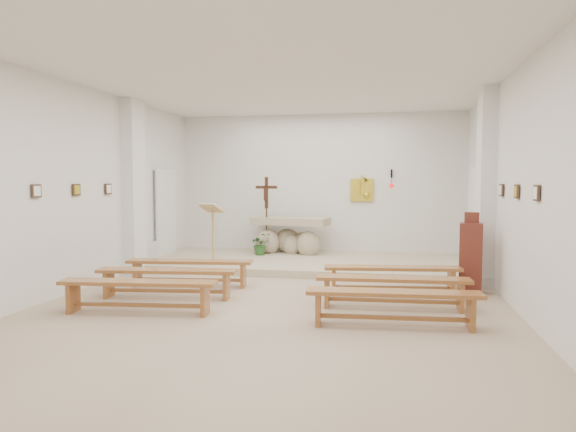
% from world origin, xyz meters
% --- Properties ---
extents(ground, '(7.00, 10.00, 0.00)m').
position_xyz_m(ground, '(0.00, 0.00, 0.00)').
color(ground, '#C8AE90').
rests_on(ground, ground).
extents(wall_left, '(0.02, 10.00, 3.50)m').
position_xyz_m(wall_left, '(-3.49, 0.00, 1.75)').
color(wall_left, silver).
rests_on(wall_left, ground).
extents(wall_right, '(0.02, 10.00, 3.50)m').
position_xyz_m(wall_right, '(3.49, 0.00, 1.75)').
color(wall_right, silver).
rests_on(wall_right, ground).
extents(wall_back, '(7.00, 0.02, 3.50)m').
position_xyz_m(wall_back, '(0.00, 4.99, 1.75)').
color(wall_back, silver).
rests_on(wall_back, ground).
extents(ceiling, '(7.00, 10.00, 0.02)m').
position_xyz_m(ceiling, '(0.00, 0.00, 3.49)').
color(ceiling, silver).
rests_on(ceiling, wall_back).
extents(sanctuary_platform, '(6.98, 3.00, 0.15)m').
position_xyz_m(sanctuary_platform, '(0.00, 3.50, 0.07)').
color(sanctuary_platform, '#B8AB8D').
rests_on(sanctuary_platform, ground).
extents(pilaster_left, '(0.26, 0.55, 3.50)m').
position_xyz_m(pilaster_left, '(-3.37, 2.00, 1.75)').
color(pilaster_left, white).
rests_on(pilaster_left, ground).
extents(pilaster_right, '(0.26, 0.55, 3.50)m').
position_xyz_m(pilaster_right, '(3.37, 2.00, 1.75)').
color(pilaster_right, white).
rests_on(pilaster_right, ground).
extents(gold_wall_relief, '(0.55, 0.04, 0.55)m').
position_xyz_m(gold_wall_relief, '(1.05, 4.96, 1.65)').
color(gold_wall_relief, gold).
rests_on(gold_wall_relief, wall_back).
extents(sanctuary_lamp, '(0.11, 0.36, 0.44)m').
position_xyz_m(sanctuary_lamp, '(1.75, 4.71, 1.81)').
color(sanctuary_lamp, black).
rests_on(sanctuary_lamp, wall_back).
extents(station_frame_left_front, '(0.03, 0.20, 0.20)m').
position_xyz_m(station_frame_left_front, '(-3.47, -0.80, 1.72)').
color(station_frame_left_front, '#3E2A1B').
rests_on(station_frame_left_front, wall_left).
extents(station_frame_left_mid, '(0.03, 0.20, 0.20)m').
position_xyz_m(station_frame_left_mid, '(-3.47, 0.20, 1.72)').
color(station_frame_left_mid, '#3E2A1B').
rests_on(station_frame_left_mid, wall_left).
extents(station_frame_left_rear, '(0.03, 0.20, 0.20)m').
position_xyz_m(station_frame_left_rear, '(-3.47, 1.20, 1.72)').
color(station_frame_left_rear, '#3E2A1B').
rests_on(station_frame_left_rear, wall_left).
extents(station_frame_right_front, '(0.03, 0.20, 0.20)m').
position_xyz_m(station_frame_right_front, '(3.47, -0.80, 1.72)').
color(station_frame_right_front, '#3E2A1B').
rests_on(station_frame_right_front, wall_right).
extents(station_frame_right_mid, '(0.03, 0.20, 0.20)m').
position_xyz_m(station_frame_right_mid, '(3.47, 0.20, 1.72)').
color(station_frame_right_mid, '#3E2A1B').
rests_on(station_frame_right_mid, wall_right).
extents(station_frame_right_rear, '(0.03, 0.20, 0.20)m').
position_xyz_m(station_frame_right_rear, '(3.47, 1.20, 1.72)').
color(station_frame_right_rear, '#3E2A1B').
rests_on(station_frame_right_rear, wall_right).
extents(radiator_left, '(0.10, 0.85, 0.52)m').
position_xyz_m(radiator_left, '(-3.43, 2.70, 0.27)').
color(radiator_left, silver).
rests_on(radiator_left, ground).
extents(radiator_right, '(0.10, 0.85, 0.52)m').
position_xyz_m(radiator_right, '(3.43, 2.70, 0.27)').
color(radiator_right, silver).
rests_on(radiator_right, ground).
extents(altar, '(1.90, 0.99, 0.94)m').
position_xyz_m(altar, '(-0.62, 4.40, 0.51)').
color(altar, '#BDAB90').
rests_on(altar, sanctuary_platform).
extents(lectern, '(0.53, 0.49, 1.26)m').
position_xyz_m(lectern, '(-1.96, 2.71, 0.77)').
color(lectern, tan).
rests_on(lectern, sanctuary_platform).
extents(crucifix_stand, '(0.55, 0.24, 1.82)m').
position_xyz_m(crucifix_stand, '(-1.15, 4.23, 1.20)').
color(crucifix_stand, '#3E2113').
rests_on(crucifix_stand, sanctuary_platform).
extents(potted_plant, '(0.61, 0.60, 0.51)m').
position_xyz_m(potted_plant, '(-1.23, 3.95, 0.41)').
color(potted_plant, '#265622').
rests_on(potted_plant, sanctuary_platform).
extents(donation_pedestal, '(0.42, 0.42, 1.35)m').
position_xyz_m(donation_pedestal, '(3.05, 1.36, 0.60)').
color(donation_pedestal, maroon).
rests_on(donation_pedestal, ground).
extents(bench_left_front, '(2.24, 0.60, 0.47)m').
position_xyz_m(bench_left_front, '(-1.76, 0.92, 0.35)').
color(bench_left_front, '#A05F2E').
rests_on(bench_left_front, ground).
extents(bench_right_front, '(2.24, 0.63, 0.47)m').
position_xyz_m(bench_right_front, '(1.76, 0.92, 0.35)').
color(bench_right_front, '#A05F2E').
rests_on(bench_right_front, ground).
extents(bench_left_second, '(2.24, 0.60, 0.47)m').
position_xyz_m(bench_left_second, '(-1.76, -0.03, 0.35)').
color(bench_left_second, '#A05F2E').
rests_on(bench_left_second, ground).
extents(bench_right_second, '(2.23, 0.47, 0.47)m').
position_xyz_m(bench_right_second, '(1.76, -0.03, 0.35)').
color(bench_right_second, '#A05F2E').
rests_on(bench_right_second, ground).
extents(bench_left_third, '(2.24, 0.59, 0.47)m').
position_xyz_m(bench_left_third, '(-1.76, -0.99, 0.35)').
color(bench_left_third, '#A05F2E').
rests_on(bench_left_third, ground).
extents(bench_right_third, '(2.24, 0.51, 0.47)m').
position_xyz_m(bench_right_third, '(1.76, -0.99, 0.35)').
color(bench_right_third, '#A05F2E').
rests_on(bench_right_third, ground).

